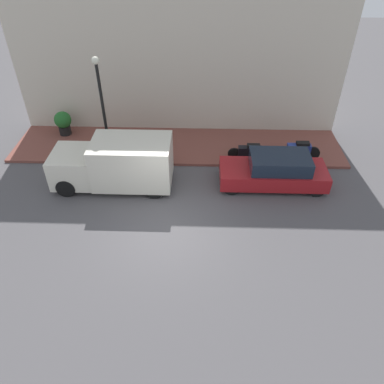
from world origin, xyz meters
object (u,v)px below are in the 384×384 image
Objects in this scene: parked_car at (275,171)px; potted_plant at (63,122)px; delivery_van at (115,163)px; scooter_silver at (149,149)px; motorcycle_blue at (299,150)px; motorcycle_black at (250,151)px; streetlamp at (102,99)px.

parked_car reaches higher than potted_plant.
delivery_van reaches higher than potted_plant.
scooter_silver is at bearing 72.74° from parked_car.
motorcycle_blue is 0.95× the size of scooter_silver.
motorcycle_blue is (1.68, -1.26, -0.07)m from parked_car.
motorcycle_black is (1.80, -5.42, -0.48)m from delivery_van.
motorcycle_blue is at bearing -88.81° from streetlamp.
parked_car is 2.22× the size of motorcycle_black.
motorcycle_blue is 1.64× the size of potted_plant.
streetlamp reaches higher than potted_plant.
potted_plant is at bearing 65.37° from scooter_silver.
motorcycle_blue reaches higher than motorcycle_black.
potted_plant reaches higher than motorcycle_black.
delivery_van is 4.93m from potted_plant.
streetlamp reaches higher than motorcycle_blue.
delivery_van is at bearing 103.95° from motorcycle_blue.
potted_plant is at bearing 77.35° from motorcycle_black.
potted_plant is (1.93, 8.62, 0.24)m from motorcycle_black.
delivery_van reaches higher than motorcycle_black.
motorcycle_black is 0.96× the size of scooter_silver.
streetlamp reaches higher than scooter_silver.
motorcycle_blue is 8.40m from streetlamp.
streetlamp is at bearing 77.51° from parked_car.
parked_car is 7.33m from streetlamp.
parked_car reaches higher than motorcycle_black.
streetlamp is (-0.11, 6.02, 2.33)m from motorcycle_black.
delivery_van is (-0.18, 6.22, 0.35)m from parked_car.
parked_car is 0.91× the size of delivery_van.
delivery_van is at bearing -139.45° from potted_plant.
motorcycle_black is at bearing -71.60° from delivery_van.
potted_plant reaches higher than motorcycle_blue.
motorcycle_blue is at bearing -88.46° from motorcycle_black.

